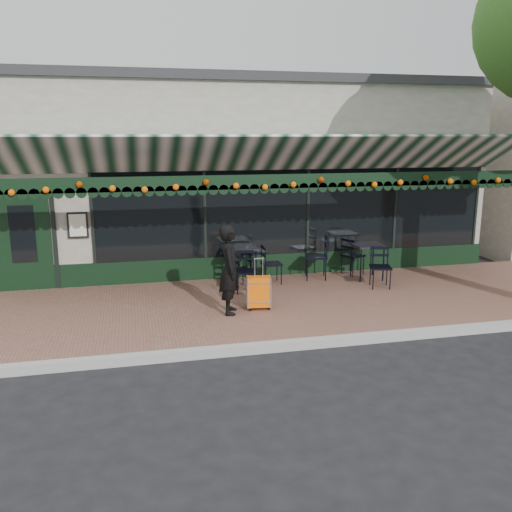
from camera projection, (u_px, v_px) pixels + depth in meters
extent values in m
plane|color=black|center=(301.00, 347.00, 8.80)|extent=(80.00, 80.00, 0.00)
cube|color=brown|center=(270.00, 305.00, 10.68)|extent=(18.00, 4.00, 0.15)
cube|color=#9E9E99|center=(303.00, 344.00, 8.70)|extent=(18.00, 0.16, 0.15)
cube|color=gray|center=(220.00, 173.00, 15.91)|extent=(12.00, 8.00, 4.50)
cube|color=black|center=(300.00, 211.00, 12.48)|extent=(9.20, 0.04, 2.00)
cube|color=black|center=(23.00, 239.00, 11.25)|extent=(1.10, 0.07, 2.20)
cube|color=silver|center=(78.00, 225.00, 11.40)|extent=(0.42, 0.04, 0.55)
cube|color=black|center=(264.00, 182.00, 10.65)|extent=(12.00, 0.03, 0.28)
cylinder|color=orange|center=(265.00, 183.00, 10.60)|extent=(11.60, 0.12, 0.12)
imported|color=black|center=(230.00, 270.00, 9.82)|extent=(0.50, 0.66, 1.64)
cube|color=#F96507|center=(259.00, 292.00, 10.13)|extent=(0.46, 0.30, 0.57)
cube|color=black|center=(259.00, 308.00, 10.20)|extent=(0.46, 0.30, 0.06)
cube|color=silver|center=(259.00, 268.00, 10.03)|extent=(0.19, 0.06, 0.35)
cube|color=black|center=(368.00, 245.00, 12.20)|extent=(0.65, 0.65, 0.04)
cylinder|color=black|center=(361.00, 266.00, 11.97)|extent=(0.03, 0.03, 0.76)
cylinder|color=black|center=(383.00, 264.00, 12.09)|extent=(0.03, 0.03, 0.76)
cylinder|color=black|center=(351.00, 260.00, 12.48)|extent=(0.03, 0.03, 0.76)
cylinder|color=black|center=(373.00, 259.00, 12.60)|extent=(0.03, 0.03, 0.76)
cube|color=black|center=(241.00, 248.00, 11.83)|extent=(0.67, 0.67, 0.04)
cylinder|color=black|center=(231.00, 270.00, 11.60)|extent=(0.03, 0.03, 0.78)
cylinder|color=black|center=(256.00, 268.00, 11.72)|extent=(0.03, 0.03, 0.78)
cylinder|color=black|center=(226.00, 264.00, 12.12)|extent=(0.03, 0.03, 0.78)
cylinder|color=black|center=(251.00, 262.00, 12.24)|extent=(0.03, 0.03, 0.78)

